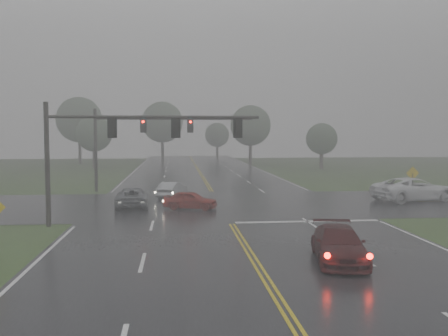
{
  "coord_description": "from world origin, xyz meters",
  "views": [
    {
      "loc": [
        -3.15,
        -13.83,
        5.18
      ],
      "look_at": [
        -0.25,
        16.0,
        3.08
      ],
      "focal_mm": 40.0,
      "sensor_mm": 36.0,
      "label": 1
    }
  ],
  "objects": [
    {
      "name": "ground",
      "position": [
        0.0,
        0.0,
        0.0
      ],
      "size": [
        180.0,
        180.0,
        0.0
      ],
      "primitive_type": "plane",
      "color": "#34491F",
      "rests_on": "ground"
    },
    {
      "name": "tree_nw_b",
      "position": [
        -19.31,
        72.55,
        7.44
      ],
      "size": [
        7.69,
        7.69,
        11.3
      ],
      "color": "#312820",
      "rests_on": "ground"
    },
    {
      "name": "tree_ne_a",
      "position": [
        9.05,
        67.01,
        6.42
      ],
      "size": [
        6.64,
        6.64,
        9.76
      ],
      "color": "#312820",
      "rests_on": "ground"
    },
    {
      "name": "sedan_red",
      "position": [
        -2.17,
        19.88,
        0.0
      ],
      "size": [
        3.91,
        2.4,
        1.24
      ],
      "primitive_type": "imported",
      "rotation": [
        0.0,
        0.0,
        1.3
      ],
      "color": "#9D160E",
      "rests_on": "ground"
    },
    {
      "name": "signal_gantry_far",
      "position": [
        -5.78,
        31.16,
        5.18
      ],
      "size": [
        14.11,
        0.37,
        7.33
      ],
      "color": "black",
      "rests_on": "ground"
    },
    {
      "name": "tree_nw_a",
      "position": [
        -15.09,
        61.16,
        5.1
      ],
      "size": [
        5.29,
        5.29,
        7.77
      ],
      "color": "#312820",
      "rests_on": "ground"
    },
    {
      "name": "tree_n_far",
      "position": [
        5.29,
        87.66,
        4.81
      ],
      "size": [
        4.99,
        4.99,
        7.33
      ],
      "color": "#312820",
      "rests_on": "ground"
    },
    {
      "name": "tree_n_mid",
      "position": [
        -5.52,
        76.77,
        7.15
      ],
      "size": [
        7.4,
        7.4,
        10.87
      ],
      "color": "#312820",
      "rests_on": "ground"
    },
    {
      "name": "sign_diamond_east",
      "position": [
        15.35,
        23.49,
        1.74
      ],
      "size": [
        1.07,
        0.11,
        2.58
      ],
      "rotation": [
        0.0,
        0.0,
        0.05
      ],
      "color": "black",
      "rests_on": "ground"
    },
    {
      "name": "cross_street",
      "position": [
        0.0,
        22.0,
        0.0
      ],
      "size": [
        120.0,
        14.0,
        0.02
      ],
      "primitive_type": "cube",
      "color": "black",
      "rests_on": "ground"
    },
    {
      "name": "sedan_maroon",
      "position": [
        3.36,
        5.4,
        0.0
      ],
      "size": [
        2.72,
        5.0,
        1.38
      ],
      "primitive_type": "imported",
      "rotation": [
        0.0,
        0.0,
        -0.17
      ],
      "color": "#3B0A0B",
      "rests_on": "ground"
    },
    {
      "name": "sedan_silver",
      "position": [
        -3.47,
        25.97,
        0.0
      ],
      "size": [
        2.54,
        4.11,
        1.28
      ],
      "primitive_type": "imported",
      "rotation": [
        0.0,
        0.0,
        2.81
      ],
      "color": "#ABAFB3",
      "rests_on": "ground"
    },
    {
      "name": "tree_e_near",
      "position": [
        17.86,
        56.53,
        4.35
      ],
      "size": [
        4.52,
        4.52,
        6.64
      ],
      "color": "#312820",
      "rests_on": "ground"
    },
    {
      "name": "pickup_white",
      "position": [
        14.91,
        22.46,
        0.0
      ],
      "size": [
        6.92,
        4.44,
        1.77
      ],
      "primitive_type": "imported",
      "rotation": [
        0.0,
        0.0,
        1.82
      ],
      "color": "white",
      "rests_on": "ground"
    },
    {
      "name": "car_grey",
      "position": [
        -6.22,
        21.5,
        0.0
      ],
      "size": [
        2.49,
        4.94,
        1.34
      ],
      "primitive_type": "imported",
      "rotation": [
        0.0,
        0.0,
        3.2
      ],
      "color": "slate",
      "rests_on": "ground"
    },
    {
      "name": "signal_gantry_near",
      "position": [
        -6.57,
        14.39,
        4.83
      ],
      "size": [
        11.91,
        0.3,
        6.89
      ],
      "color": "black",
      "rests_on": "ground"
    },
    {
      "name": "main_road",
      "position": [
        0.0,
        20.0,
        0.0
      ],
      "size": [
        18.0,
        160.0,
        0.02
      ],
      "primitive_type": "cube",
      "color": "black",
      "rests_on": "ground"
    },
    {
      "name": "stop_bar",
      "position": [
        4.5,
        14.4,
        0.0
      ],
      "size": [
        8.5,
        0.5,
        0.01
      ],
      "primitive_type": "cube",
      "color": "white",
      "rests_on": "ground"
    }
  ]
}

